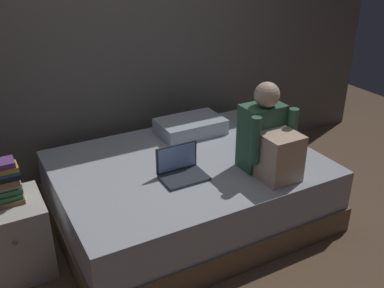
% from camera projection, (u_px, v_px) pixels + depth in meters
% --- Properties ---
extents(ground_plane, '(8.00, 8.00, 0.00)m').
position_uv_depth(ground_plane, '(183.00, 246.00, 3.20)').
color(ground_plane, brown).
extents(wall_back, '(5.60, 0.10, 2.70)m').
position_uv_depth(wall_back, '(114.00, 31.00, 3.56)').
color(wall_back, '#605B56').
rests_on(wall_back, ground_plane).
extents(bed, '(2.00, 1.50, 0.51)m').
position_uv_depth(bed, '(188.00, 191.00, 3.42)').
color(bed, '#7A6047').
rests_on(bed, ground_plane).
extents(nightstand, '(0.44, 0.46, 0.53)m').
position_uv_depth(nightstand, '(13.00, 238.00, 2.87)').
color(nightstand, beige).
rests_on(nightstand, ground_plane).
extents(person_sitting, '(0.39, 0.44, 0.66)m').
position_uv_depth(person_sitting, '(269.00, 140.00, 3.07)').
color(person_sitting, '#38664C').
rests_on(person_sitting, bed).
extents(laptop, '(0.32, 0.23, 0.22)m').
position_uv_depth(laptop, '(181.00, 169.00, 3.08)').
color(laptop, '#333842').
rests_on(laptop, bed).
extents(pillow, '(0.56, 0.36, 0.13)m').
position_uv_depth(pillow, '(190.00, 126.00, 3.75)').
color(pillow, silver).
rests_on(pillow, bed).
extents(book_stack, '(0.23, 0.17, 0.29)m').
position_uv_depth(book_stack, '(2.00, 182.00, 2.71)').
color(book_stack, brown).
rests_on(book_stack, nightstand).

